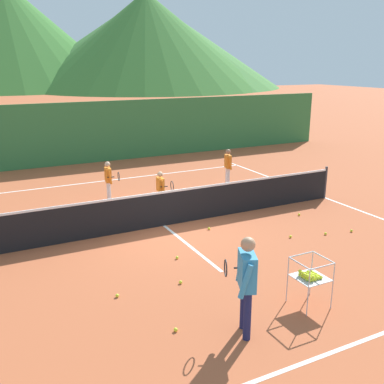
# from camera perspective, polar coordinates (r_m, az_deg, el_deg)

# --- Properties ---
(ground_plane) EXTENTS (120.00, 120.00, 0.00)m
(ground_plane) POSITION_cam_1_polar(r_m,az_deg,el_deg) (12.07, -3.61, -4.35)
(ground_plane) COLOR #B25633
(line_baseline_near) EXTENTS (11.46, 0.08, 0.01)m
(line_baseline_near) POSITION_cam_1_polar(r_m,az_deg,el_deg) (7.43, 16.87, -19.41)
(line_baseline_near) COLOR white
(line_baseline_near) RESTS_ON ground
(line_baseline_far) EXTENTS (11.46, 0.08, 0.01)m
(line_baseline_far) POSITION_cam_1_polar(r_m,az_deg,el_deg) (16.90, -10.83, 1.47)
(line_baseline_far) COLOR white
(line_baseline_far) RESTS_ON ground
(line_sideline_east) EXTENTS (0.08, 11.55, 0.01)m
(line_sideline_east) POSITION_cam_1_polar(r_m,az_deg,el_deg) (15.13, 16.73, -0.70)
(line_sideline_east) COLOR white
(line_sideline_east) RESTS_ON ground
(line_service_center) EXTENTS (0.08, 6.19, 0.01)m
(line_service_center) POSITION_cam_1_polar(r_m,az_deg,el_deg) (12.07, -3.61, -4.34)
(line_service_center) COLOR white
(line_service_center) RESTS_ON ground
(tennis_net) EXTENTS (11.48, 0.08, 1.05)m
(tennis_net) POSITION_cam_1_polar(r_m,az_deg,el_deg) (11.90, -3.66, -2.10)
(tennis_net) COLOR #333338
(tennis_net) RESTS_ON ground
(instructor) EXTENTS (0.51, 0.84, 1.69)m
(instructor) POSITION_cam_1_polar(r_m,az_deg,el_deg) (7.15, 6.99, -10.82)
(instructor) COLOR #191E4C
(instructor) RESTS_ON ground
(student_0) EXTENTS (0.41, 0.66, 1.28)m
(student_0) POSITION_cam_1_polar(r_m,az_deg,el_deg) (14.21, -10.69, 1.85)
(student_0) COLOR silver
(student_0) RESTS_ON ground
(student_1) EXTENTS (0.40, 0.62, 1.20)m
(student_1) POSITION_cam_1_polar(r_m,az_deg,el_deg) (13.08, -4.02, 0.62)
(student_1) COLOR navy
(student_1) RESTS_ON ground
(student_2) EXTENTS (0.37, 0.53, 1.32)m
(student_2) POSITION_cam_1_polar(r_m,az_deg,el_deg) (15.81, 4.66, 3.64)
(student_2) COLOR silver
(student_2) RESTS_ON ground
(ball_cart) EXTENTS (0.58, 0.58, 0.90)m
(ball_cart) POSITION_cam_1_polar(r_m,az_deg,el_deg) (8.33, 14.94, -10.41)
(ball_cart) COLOR #B7B7BC
(ball_cart) RESTS_ON ground
(tennis_ball_0) EXTENTS (0.07, 0.07, 0.07)m
(tennis_ball_0) POSITION_cam_1_polar(r_m,az_deg,el_deg) (11.51, 12.58, -5.61)
(tennis_ball_0) COLOR yellow
(tennis_ball_0) RESTS_ON ground
(tennis_ball_1) EXTENTS (0.07, 0.07, 0.07)m
(tennis_ball_1) POSITION_cam_1_polar(r_m,az_deg,el_deg) (10.08, -1.94, -8.44)
(tennis_ball_1) COLOR yellow
(tennis_ball_1) RESTS_ON ground
(tennis_ball_2) EXTENTS (0.07, 0.07, 0.07)m
(tennis_ball_2) POSITION_cam_1_polar(r_m,az_deg,el_deg) (11.92, 16.83, -5.15)
(tennis_ball_2) COLOR yellow
(tennis_ball_2) RESTS_ON ground
(tennis_ball_4) EXTENTS (0.07, 0.07, 0.07)m
(tennis_ball_4) POSITION_cam_1_polar(r_m,az_deg,el_deg) (8.69, -9.61, -13.02)
(tennis_ball_4) COLOR yellow
(tennis_ball_4) RESTS_ON ground
(tennis_ball_5) EXTENTS (0.07, 0.07, 0.07)m
(tennis_ball_5) POSITION_cam_1_polar(r_m,az_deg,el_deg) (13.18, 13.64, -2.83)
(tennis_ball_5) COLOR yellow
(tennis_ball_5) RESTS_ON ground
(tennis_ball_6) EXTENTS (0.07, 0.07, 0.07)m
(tennis_ball_6) POSITION_cam_1_polar(r_m,az_deg,el_deg) (11.76, 2.20, -4.72)
(tennis_ball_6) COLOR yellow
(tennis_ball_6) RESTS_ON ground
(tennis_ball_7) EXTENTS (0.07, 0.07, 0.07)m
(tennis_ball_7) POSITION_cam_1_polar(r_m,az_deg,el_deg) (7.63, -2.12, -17.30)
(tennis_ball_7) COLOR yellow
(tennis_ball_7) RESTS_ON ground
(tennis_ball_8) EXTENTS (0.07, 0.07, 0.07)m
(tennis_ball_8) POSITION_cam_1_polar(r_m,az_deg,el_deg) (12.33, 19.85, -4.71)
(tennis_ball_8) COLOR yellow
(tennis_ball_8) RESTS_ON ground
(tennis_ball_9) EXTENTS (0.07, 0.07, 0.07)m
(tennis_ball_9) POSITION_cam_1_polar(r_m,az_deg,el_deg) (9.04, -1.48, -11.54)
(tennis_ball_9) COLOR yellow
(tennis_ball_9) RESTS_ON ground
(windscreen_fence) EXTENTS (25.22, 0.08, 2.66)m
(windscreen_fence) POSITION_cam_1_polar(r_m,az_deg,el_deg) (19.83, -13.80, 7.39)
(windscreen_fence) COLOR #33753D
(windscreen_fence) RESTS_ON ground
(hill_0) EXTENTS (41.25, 41.25, 17.74)m
(hill_0) POSITION_cam_1_polar(r_m,az_deg,el_deg) (84.93, -23.01, 18.25)
(hill_0) COLOR #38702D
(hill_0) RESTS_ON ground
(hill_1) EXTENTS (47.11, 47.11, 15.22)m
(hill_1) POSITION_cam_1_polar(r_m,az_deg,el_deg) (82.58, -5.93, 18.61)
(hill_1) COLOR #427A38
(hill_1) RESTS_ON ground
(hill_2) EXTENTS (39.22, 39.22, 15.23)m
(hill_2) POSITION_cam_1_polar(r_m,az_deg,el_deg) (77.02, -5.86, 18.78)
(hill_2) COLOR #38702D
(hill_2) RESTS_ON ground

